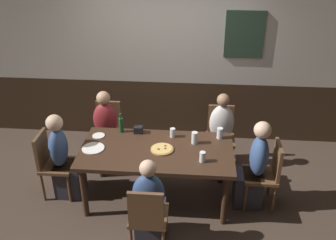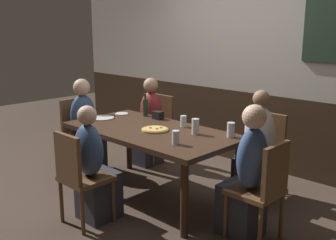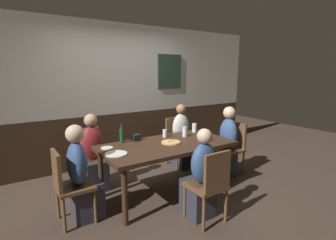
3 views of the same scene
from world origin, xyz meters
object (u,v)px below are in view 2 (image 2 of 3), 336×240
Objects in this scene: person_right_far at (256,154)px; condiment_caddy at (158,115)px; person_left_far at (149,128)px; person_head_east at (247,181)px; chair_head_west at (79,129)px; pint_glass_amber at (195,127)px; chair_right_far at (264,150)px; plate_white_large at (102,118)px; pizza at (155,129)px; chair_head_east at (263,187)px; beer_bottle_green at (145,107)px; chair_mid_near at (79,174)px; tumbler_short at (183,122)px; dining_table at (151,136)px; person_head_west at (86,132)px; plate_white_small at (122,114)px; tumbler_water at (231,131)px; chair_left_far at (157,124)px; person_mid_near at (94,173)px; highball_clear at (176,138)px.

condiment_caddy is (-1.10, -0.35, 0.30)m from person_right_far.
person_head_east is at bearing -20.05° from person_left_far.
pint_glass_amber is at bearing 5.71° from chair_head_west.
chair_right_far is 1.86m from plate_white_large.
person_left_far is 4.08× the size of pizza.
beer_bottle_green is (-1.85, 0.39, 0.35)m from chair_head_east.
chair_head_east is 1.00× the size of chair_mid_near.
beer_bottle_green is at bearing 173.62° from tumbler_short.
beer_bottle_green is (-0.51, 1.28, 0.35)m from chair_mid_near.
person_head_west is (-1.18, 0.00, -0.18)m from dining_table.
chair_head_east is 1.30m from pizza.
person_right_far is 2.13m from person_head_west.
plate_white_small is (-2.12, 0.25, 0.25)m from chair_head_east.
tumbler_water reaches higher than plate_white_small.
tumbler_short is 0.45× the size of beer_bottle_green.
chair_left_far is 0.69m from plate_white_small.
pizza is 1.76× the size of plate_white_small.
person_head_east is at bearing 180.00° from chair_head_east.
pizza is at bearing -179.74° from chair_head_east.
chair_left_far and chair_mid_near have the same top height.
person_head_west is (-2.00, -0.73, 0.01)m from person_right_far.
person_mid_near is 1.19m from condiment_caddy.
person_left_far is 1.18m from pizza.
beer_bottle_green is at bearing 167.00° from person_head_east.
beer_bottle_green is at bearing -159.16° from chair_right_far.
condiment_caddy is (0.22, -0.01, -0.06)m from beer_bottle_green.
plate_white_large is (-0.94, -0.36, -0.05)m from tumbler_short.
chair_left_far is 0.69m from beer_bottle_green.
chair_mid_near is 1.25m from tumbler_short.
highball_clear reaches higher than plate_white_small.
pizza is at bearing -0.27° from person_head_west.
person_head_west is at bearing -173.73° from pint_glass_amber.
chair_head_west is 0.63m from plate_white_large.
pizza is 1.78× the size of pint_glass_amber.
tumbler_short is (-0.28, 0.13, -0.01)m from pint_glass_amber.
chair_right_far reaches higher than tumbler_short.
plate_white_small is (-0.78, 0.25, 0.08)m from dining_table.
person_mid_near is 4.11× the size of beer_bottle_green.
chair_left_far is 1.49m from pint_glass_amber.
pint_glass_amber is 1.24m from plate_white_large.
chair_left_far and chair_right_far have the same top height.
tumbler_short is at bearing -178.31° from tumbler_water.
tumbler_water is at bearing -2.60° from beer_bottle_green.
chair_left_far reaches higher than pizza.
plate_white_small is at bearing -152.94° from beer_bottle_green.
plate_white_small is (-1.33, 0.46, -0.05)m from highball_clear.
chair_left_far reaches higher than condiment_caddy.
tumbler_water reaches higher than chair_head_east.
person_right_far is (-0.37, 0.73, -0.01)m from person_head_east.
beer_bottle_green is at bearing 168.10° from chair_head_east.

